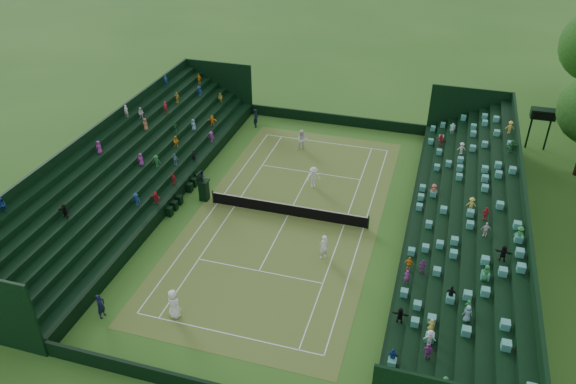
# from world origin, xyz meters

# --- Properties ---
(ground) EXTENTS (160.00, 160.00, 0.00)m
(ground) POSITION_xyz_m (0.00, 0.00, 0.00)
(ground) COLOR #2B5E1D
(ground) RESTS_ON ground
(court_surface) EXTENTS (12.97, 26.77, 0.01)m
(court_surface) POSITION_xyz_m (0.00, 0.00, 0.01)
(court_surface) COLOR #427A28
(court_surface) RESTS_ON ground
(perimeter_wall_north) EXTENTS (17.17, 0.20, 1.00)m
(perimeter_wall_north) POSITION_xyz_m (0.00, 15.88, 0.50)
(perimeter_wall_north) COLOR black
(perimeter_wall_north) RESTS_ON ground
(perimeter_wall_east) EXTENTS (0.20, 31.77, 1.00)m
(perimeter_wall_east) POSITION_xyz_m (8.48, 0.00, 0.50)
(perimeter_wall_east) COLOR black
(perimeter_wall_east) RESTS_ON ground
(perimeter_wall_west) EXTENTS (0.20, 31.77, 1.00)m
(perimeter_wall_west) POSITION_xyz_m (-8.48, 0.00, 0.50)
(perimeter_wall_west) COLOR black
(perimeter_wall_west) RESTS_ON ground
(north_grandstand) EXTENTS (6.60, 32.00, 4.90)m
(north_grandstand) POSITION_xyz_m (12.66, 0.00, 1.55)
(north_grandstand) COLOR black
(north_grandstand) RESTS_ON ground
(south_grandstand) EXTENTS (6.60, 32.00, 4.90)m
(south_grandstand) POSITION_xyz_m (-12.66, 0.00, 1.55)
(south_grandstand) COLOR black
(south_grandstand) RESTS_ON ground
(tennis_net) EXTENTS (11.67, 0.10, 1.06)m
(tennis_net) POSITION_xyz_m (0.00, 0.00, 0.53)
(tennis_net) COLOR black
(tennis_net) RESTS_ON ground
(scoreboard_tower) EXTENTS (2.00, 1.00, 3.70)m
(scoreboard_tower) POSITION_xyz_m (17.75, 16.00, 3.14)
(scoreboard_tower) COLOR black
(scoreboard_tower) RESTS_ON ground
(umpire_chair) EXTENTS (0.79, 0.79, 2.49)m
(umpire_chair) POSITION_xyz_m (-6.61, 0.24, 1.07)
(umpire_chair) COLOR black
(umpire_chair) RESTS_ON ground
(courtside_chairs) EXTENTS (0.47, 5.44, 1.01)m
(courtside_chairs) POSITION_xyz_m (-8.18, 0.09, 0.38)
(courtside_chairs) COLOR black
(courtside_chairs) RESTS_ON ground
(player_near_west) EXTENTS (1.07, 0.89, 1.88)m
(player_near_west) POSITION_xyz_m (-3.29, -11.45, 0.94)
(player_near_west) COLOR white
(player_near_west) RESTS_ON ground
(player_near_east) EXTENTS (0.76, 0.75, 1.77)m
(player_near_east) POSITION_xyz_m (3.55, -3.94, 0.88)
(player_near_east) COLOR white
(player_near_east) RESTS_ON ground
(player_far_west) EXTENTS (1.08, 0.95, 1.88)m
(player_far_west) POSITION_xyz_m (-1.67, 10.01, 0.94)
(player_far_west) COLOR white
(player_far_west) RESTS_ON ground
(player_far_east) EXTENTS (1.30, 1.15, 1.74)m
(player_far_east) POSITION_xyz_m (0.78, 4.33, 0.87)
(player_far_east) COLOR white
(player_far_east) RESTS_ON ground
(line_judge_north) EXTENTS (0.55, 0.73, 1.82)m
(line_judge_north) POSITION_xyz_m (-7.03, 13.20, 0.91)
(line_judge_north) COLOR black
(line_judge_north) RESTS_ON ground
(line_judge_south) EXTENTS (0.42, 0.61, 1.60)m
(line_judge_south) POSITION_xyz_m (-7.21, -12.64, 0.80)
(line_judge_south) COLOR black
(line_judge_south) RESTS_ON ground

